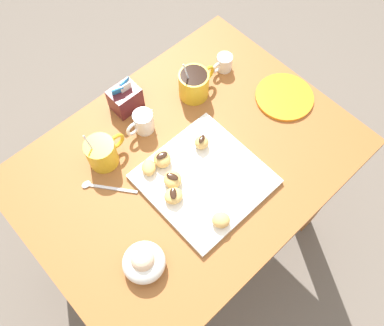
{
  "coord_description": "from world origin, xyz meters",
  "views": [
    {
      "loc": [
        -0.37,
        -0.42,
        1.78
      ],
      "look_at": [
        -0.0,
        -0.02,
        0.76
      ],
      "focal_mm": 37.45,
      "sensor_mm": 36.0,
      "label": 1
    }
  ],
  "objects_px": {
    "beignet_3": "(221,220)",
    "sugar_caddy": "(125,99)",
    "beignet_0": "(201,141)",
    "chocolate_sauce_pitcher": "(224,62)",
    "beignet_5": "(149,167)",
    "beignet_1": "(173,196)",
    "beignet_2": "(173,179)",
    "dining_table": "(188,181)",
    "coffee_mug_mustard_right": "(194,84)",
    "beignet_4": "(162,159)",
    "cream_pitcher_white": "(143,122)",
    "coffee_mug_mustard_left": "(102,152)",
    "saucer_orange_left": "(284,97)",
    "ice_cream_bowl": "(144,262)",
    "pastry_plate_square": "(204,179)"
  },
  "relations": [
    {
      "from": "beignet_3",
      "to": "sugar_caddy",
      "type": "bearing_deg",
      "value": 82.93
    },
    {
      "from": "cream_pitcher_white",
      "to": "sugar_caddy",
      "type": "distance_m",
      "value": 0.1
    },
    {
      "from": "dining_table",
      "to": "beignet_1",
      "type": "height_order",
      "value": "beignet_1"
    },
    {
      "from": "coffee_mug_mustard_left",
      "to": "beignet_2",
      "type": "relative_size",
      "value": 2.56
    },
    {
      "from": "saucer_orange_left",
      "to": "beignet_3",
      "type": "xyz_separation_m",
      "value": [
        -0.45,
        -0.16,
        0.03
      ]
    },
    {
      "from": "beignet_3",
      "to": "beignet_5",
      "type": "height_order",
      "value": "beignet_3"
    },
    {
      "from": "chocolate_sauce_pitcher",
      "to": "beignet_1",
      "type": "distance_m",
      "value": 0.5
    },
    {
      "from": "coffee_mug_mustard_right",
      "to": "beignet_3",
      "type": "xyz_separation_m",
      "value": [
        -0.25,
        -0.37,
        -0.02
      ]
    },
    {
      "from": "dining_table",
      "to": "pastry_plate_square",
      "type": "bearing_deg",
      "value": -95.72
    },
    {
      "from": "beignet_1",
      "to": "beignet_2",
      "type": "height_order",
      "value": "beignet_2"
    },
    {
      "from": "sugar_caddy",
      "to": "beignet_0",
      "type": "distance_m",
      "value": 0.28
    },
    {
      "from": "chocolate_sauce_pitcher",
      "to": "saucer_orange_left",
      "type": "relative_size",
      "value": 0.49
    },
    {
      "from": "chocolate_sauce_pitcher",
      "to": "beignet_4",
      "type": "relative_size",
      "value": 1.65
    },
    {
      "from": "beignet_1",
      "to": "beignet_5",
      "type": "xyz_separation_m",
      "value": [
        0.01,
        0.11,
        -0.0
      ]
    },
    {
      "from": "coffee_mug_mustard_right",
      "to": "beignet_1",
      "type": "height_order",
      "value": "coffee_mug_mustard_right"
    },
    {
      "from": "beignet_2",
      "to": "coffee_mug_mustard_left",
      "type": "bearing_deg",
      "value": 115.81
    },
    {
      "from": "ice_cream_bowl",
      "to": "saucer_orange_left",
      "type": "height_order",
      "value": "ice_cream_bowl"
    },
    {
      "from": "saucer_orange_left",
      "to": "sugar_caddy",
      "type": "bearing_deg",
      "value": 140.99
    },
    {
      "from": "coffee_mug_mustard_right",
      "to": "chocolate_sauce_pitcher",
      "type": "distance_m",
      "value": 0.14
    },
    {
      "from": "dining_table",
      "to": "cream_pitcher_white",
      "type": "distance_m",
      "value": 0.25
    },
    {
      "from": "cream_pitcher_white",
      "to": "pastry_plate_square",
      "type": "bearing_deg",
      "value": -86.82
    },
    {
      "from": "pastry_plate_square",
      "to": "chocolate_sauce_pitcher",
      "type": "bearing_deg",
      "value": 37.48
    },
    {
      "from": "ice_cream_bowl",
      "to": "chocolate_sauce_pitcher",
      "type": "height_order",
      "value": "ice_cream_bowl"
    },
    {
      "from": "dining_table",
      "to": "coffee_mug_mustard_right",
      "type": "height_order",
      "value": "coffee_mug_mustard_right"
    },
    {
      "from": "beignet_4",
      "to": "beignet_2",
      "type": "bearing_deg",
      "value": -107.12
    },
    {
      "from": "beignet_1",
      "to": "beignet_2",
      "type": "distance_m",
      "value": 0.05
    },
    {
      "from": "coffee_mug_mustard_left",
      "to": "chocolate_sauce_pitcher",
      "type": "relative_size",
      "value": 1.48
    },
    {
      "from": "coffee_mug_mustard_left",
      "to": "saucer_orange_left",
      "type": "bearing_deg",
      "value": -20.51
    },
    {
      "from": "saucer_orange_left",
      "to": "beignet_0",
      "type": "height_order",
      "value": "beignet_0"
    },
    {
      "from": "chocolate_sauce_pitcher",
      "to": "beignet_2",
      "type": "relative_size",
      "value": 1.73
    },
    {
      "from": "beignet_1",
      "to": "beignet_3",
      "type": "bearing_deg",
      "value": -71.63
    },
    {
      "from": "sugar_caddy",
      "to": "beignet_0",
      "type": "xyz_separation_m",
      "value": [
        0.07,
        -0.27,
        -0.01
      ]
    },
    {
      "from": "coffee_mug_mustard_left",
      "to": "sugar_caddy",
      "type": "distance_m",
      "value": 0.2
    },
    {
      "from": "ice_cream_bowl",
      "to": "beignet_5",
      "type": "xyz_separation_m",
      "value": [
        0.18,
        0.2,
        -0.0
      ]
    },
    {
      "from": "sugar_caddy",
      "to": "beignet_1",
      "type": "distance_m",
      "value": 0.36
    },
    {
      "from": "cream_pitcher_white",
      "to": "chocolate_sauce_pitcher",
      "type": "relative_size",
      "value": 1.14
    },
    {
      "from": "dining_table",
      "to": "beignet_2",
      "type": "relative_size",
      "value": 18.33
    },
    {
      "from": "saucer_orange_left",
      "to": "beignet_5",
      "type": "relative_size",
      "value": 3.65
    },
    {
      "from": "beignet_3",
      "to": "beignet_2",
      "type": "bearing_deg",
      "value": 94.85
    },
    {
      "from": "chocolate_sauce_pitcher",
      "to": "beignet_4",
      "type": "distance_m",
      "value": 0.41
    },
    {
      "from": "dining_table",
      "to": "beignet_4",
      "type": "bearing_deg",
      "value": 149.0
    },
    {
      "from": "pastry_plate_square",
      "to": "beignet_4",
      "type": "xyz_separation_m",
      "value": [
        -0.05,
        0.12,
        0.03
      ]
    },
    {
      "from": "coffee_mug_mustard_right",
      "to": "beignet_2",
      "type": "relative_size",
      "value": 2.66
    },
    {
      "from": "beignet_3",
      "to": "chocolate_sauce_pitcher",
      "type": "bearing_deg",
      "value": 44.04
    },
    {
      "from": "coffee_mug_mustard_left",
      "to": "beignet_2",
      "type": "bearing_deg",
      "value": -64.19
    },
    {
      "from": "pastry_plate_square",
      "to": "beignet_0",
      "type": "relative_size",
      "value": 7.57
    },
    {
      "from": "beignet_1",
      "to": "beignet_2",
      "type": "bearing_deg",
      "value": 50.97
    },
    {
      "from": "beignet_0",
      "to": "beignet_3",
      "type": "distance_m",
      "value": 0.25
    },
    {
      "from": "pastry_plate_square",
      "to": "coffee_mug_mustard_right",
      "type": "xyz_separation_m",
      "value": [
        0.19,
        0.25,
        0.04
      ]
    },
    {
      "from": "beignet_0",
      "to": "beignet_4",
      "type": "distance_m",
      "value": 0.12
    }
  ]
}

